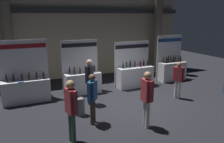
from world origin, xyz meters
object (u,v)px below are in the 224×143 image
object	(u,v)px
exhibitor_booth_3	(171,69)
visitor_5	(92,94)
exhibitor_booth_0	(26,88)
visitor_0	(147,94)
exhibitor_booth_1	(82,80)
trash_bin	(80,107)
exhibitor_booth_2	(134,75)
visitor_2	(90,78)
visitor_1	(178,77)
visitor_7	(71,106)

from	to	relation	value
exhibitor_booth_3	visitor_5	size ratio (longest dim) A/B	1.44
exhibitor_booth_0	visitor_0	world-z (taller)	exhibitor_booth_0
exhibitor_booth_1	trash_bin	size ratio (longest dim) A/B	3.77
visitor_0	visitor_5	bearing A→B (deg)	59.79
exhibitor_booth_1	exhibitor_booth_2	xyz separation A→B (m)	(2.68, -0.14, 0.00)
visitor_5	visitor_2	bearing A→B (deg)	-157.75
exhibitor_booth_0	visitor_0	size ratio (longest dim) A/B	1.39
visitor_0	visitor_1	world-z (taller)	visitor_0
exhibitor_booth_1	visitor_7	xyz separation A→B (m)	(-1.61, -4.04, 0.51)
visitor_1	visitor_2	distance (m)	3.80
exhibitor_booth_0	visitor_2	world-z (taller)	exhibitor_booth_0
exhibitor_booth_2	visitor_5	xyz separation A→B (m)	(-3.34, -3.00, 0.41)
exhibitor_booth_3	visitor_1	size ratio (longest dim) A/B	1.53
visitor_0	visitor_5	distance (m)	1.76
exhibitor_booth_2	visitor_7	world-z (taller)	exhibitor_booth_2
exhibitor_booth_3	exhibitor_booth_2	bearing A→B (deg)	-176.09
exhibitor_booth_0	visitor_2	distance (m)	2.72
visitor_2	exhibitor_booth_0	bearing A→B (deg)	-75.75
trash_bin	visitor_7	world-z (taller)	visitor_7
visitor_1	visitor_7	distance (m)	5.39
visitor_1	visitor_5	bearing A→B (deg)	-120.99
exhibitor_booth_0	visitor_7	world-z (taller)	exhibitor_booth_0
trash_bin	visitor_5	xyz separation A→B (m)	(0.20, -0.81, 0.69)
exhibitor_booth_0	trash_bin	bearing A→B (deg)	-54.09
exhibitor_booth_0	visitor_1	world-z (taller)	exhibitor_booth_0
exhibitor_booth_0	exhibitor_booth_3	world-z (taller)	exhibitor_booth_0
trash_bin	exhibitor_booth_1	bearing A→B (deg)	69.90
exhibitor_booth_1	visitor_1	world-z (taller)	exhibitor_booth_1
exhibitor_booth_0	exhibitor_booth_2	distance (m)	5.16
exhibitor_booth_0	visitor_2	bearing A→B (deg)	-29.87
exhibitor_booth_1	visitor_5	size ratio (longest dim) A/B	1.43
exhibitor_booth_0	visitor_7	distance (m)	4.06
trash_bin	exhibitor_booth_2	bearing A→B (deg)	31.78
exhibitor_booth_3	visitor_2	bearing A→B (deg)	-164.57
visitor_1	exhibitor_booth_2	bearing A→B (deg)	159.34
visitor_1	visitor_2	xyz separation A→B (m)	(-3.68, 0.96, 0.16)
visitor_1	visitor_2	world-z (taller)	visitor_2
visitor_1	visitor_7	xyz separation A→B (m)	(-5.13, -1.63, 0.17)
exhibitor_booth_1	exhibitor_booth_3	size ratio (longest dim) A/B	0.99
exhibitor_booth_2	visitor_2	size ratio (longest dim) A/B	1.23
exhibitor_booth_3	visitor_7	world-z (taller)	exhibitor_booth_3
exhibitor_booth_1	trash_bin	bearing A→B (deg)	-110.10
visitor_1	visitor_5	size ratio (longest dim) A/B	0.95
visitor_1	exhibitor_booth_1	bearing A→B (deg)	-165.34
trash_bin	visitor_1	world-z (taller)	visitor_1
visitor_0	trash_bin	bearing A→B (deg)	46.36
visitor_1	visitor_7	size ratio (longest dim) A/B	0.87
visitor_2	visitor_7	distance (m)	2.98
trash_bin	visitor_0	distance (m)	2.56
exhibitor_booth_2	visitor_7	distance (m)	5.82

